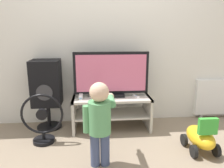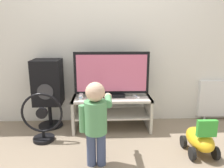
% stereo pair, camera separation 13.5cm
% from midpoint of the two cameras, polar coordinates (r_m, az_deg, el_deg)
% --- Properties ---
extents(ground_plane, '(16.00, 16.00, 0.00)m').
position_cam_midpoint_polar(ground_plane, '(2.93, 1.47, -13.24)').
color(ground_plane, gray).
extents(wall_back, '(10.00, 0.06, 2.60)m').
position_cam_midpoint_polar(wall_back, '(3.15, 0.95, 13.23)').
color(wall_back, silver).
rests_on(wall_back, ground_plane).
extents(tv_stand, '(1.05, 0.47, 0.46)m').
position_cam_midpoint_polar(tv_stand, '(3.02, 1.22, -6.08)').
color(tv_stand, beige).
rests_on(tv_stand, ground_plane).
extents(television, '(1.00, 0.20, 0.60)m').
position_cam_midpoint_polar(television, '(2.92, 1.24, 2.42)').
color(television, black).
rests_on(television, tv_stand).
extents(game_console, '(0.05, 0.19, 0.05)m').
position_cam_midpoint_polar(game_console, '(2.93, -6.75, -3.07)').
color(game_console, white).
rests_on(game_console, tv_stand).
extents(remote_primary, '(0.08, 0.13, 0.03)m').
position_cam_midpoint_polar(remote_primary, '(2.94, 7.66, -3.36)').
color(remote_primary, white).
rests_on(remote_primary, tv_stand).
extents(child, '(0.33, 0.49, 0.86)m').
position_cam_midpoint_polar(child, '(2.15, -2.40, -8.73)').
color(child, '#3F4C72').
rests_on(child, ground_plane).
extents(speaker_tower, '(0.38, 0.34, 0.95)m').
position_cam_midpoint_polar(speaker_tower, '(3.10, -15.20, 0.07)').
color(speaker_tower, black).
rests_on(speaker_tower, ground_plane).
extents(floor_fan, '(0.50, 0.26, 0.61)m').
position_cam_midpoint_polar(floor_fan, '(2.81, -16.40, -8.98)').
color(floor_fan, black).
rests_on(floor_fan, ground_plane).
extents(ride_on_toy, '(0.29, 0.47, 0.45)m').
position_cam_midpoint_polar(ride_on_toy, '(2.68, 23.37, -13.10)').
color(ride_on_toy, gold).
rests_on(ride_on_toy, ground_plane).
extents(radiator, '(0.78, 0.08, 0.61)m').
position_cam_midpoint_polar(radiator, '(3.75, 28.06, -3.32)').
color(radiator, white).
rests_on(radiator, ground_plane).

